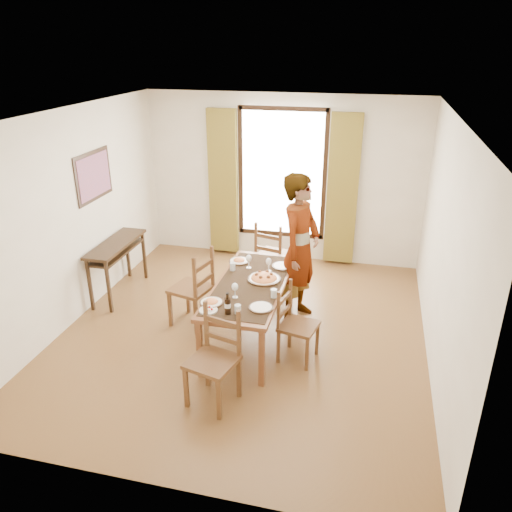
% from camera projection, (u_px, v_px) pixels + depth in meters
% --- Properties ---
extents(ground, '(5.00, 5.00, 0.00)m').
position_uv_depth(ground, '(244.00, 331.00, 6.40)').
color(ground, '#4F2A18').
rests_on(ground, ground).
extents(room_shell, '(4.60, 5.10, 2.74)m').
position_uv_depth(room_shell, '(245.00, 214.00, 5.90)').
color(room_shell, white).
rests_on(room_shell, ground).
extents(console_table, '(0.38, 1.20, 0.80)m').
position_uv_depth(console_table, '(116.00, 250.00, 7.10)').
color(console_table, '#2F200F').
rests_on(console_table, ground).
extents(dining_table, '(0.81, 1.90, 0.76)m').
position_uv_depth(dining_table, '(251.00, 288.00, 6.00)').
color(dining_table, brown).
rests_on(dining_table, ground).
extents(chair_west, '(0.57, 0.57, 1.06)m').
position_uv_depth(chair_west, '(193.00, 290.00, 6.39)').
color(chair_west, brown).
rests_on(chair_west, ground).
extents(chair_north, '(0.55, 0.55, 1.03)m').
position_uv_depth(chair_north, '(273.00, 256.00, 7.42)').
color(chair_north, brown).
rests_on(chair_north, ground).
extents(chair_south, '(0.55, 0.55, 1.02)m').
position_uv_depth(chair_south, '(214.00, 361.00, 5.01)').
color(chair_south, brown).
rests_on(chair_south, ground).
extents(chair_east, '(0.48, 0.48, 0.92)m').
position_uv_depth(chair_east, '(296.00, 326.00, 5.71)').
color(chair_east, brown).
rests_on(chair_east, ground).
extents(man, '(0.97, 0.86, 1.97)m').
position_uv_depth(man, '(300.00, 249.00, 6.36)').
color(man, gray).
rests_on(man, ground).
extents(plate_sw, '(0.27, 0.27, 0.05)m').
position_uv_depth(plate_sw, '(211.00, 301.00, 5.52)').
color(plate_sw, silver).
rests_on(plate_sw, dining_table).
extents(plate_se, '(0.27, 0.27, 0.05)m').
position_uv_depth(plate_se, '(261.00, 306.00, 5.41)').
color(plate_se, silver).
rests_on(plate_se, dining_table).
extents(plate_nw, '(0.27, 0.27, 0.05)m').
position_uv_depth(plate_nw, '(239.00, 260.00, 6.54)').
color(plate_nw, silver).
rests_on(plate_nw, dining_table).
extents(plate_ne, '(0.27, 0.27, 0.05)m').
position_uv_depth(plate_ne, '(283.00, 265.00, 6.40)').
color(plate_ne, silver).
rests_on(plate_ne, dining_table).
extents(pasta_platter, '(0.40, 0.40, 0.10)m').
position_uv_depth(pasta_platter, '(264.00, 276.00, 6.04)').
color(pasta_platter, red).
rests_on(pasta_platter, dining_table).
extents(caprese_plate, '(0.20, 0.20, 0.04)m').
position_uv_depth(caprese_plate, '(208.00, 309.00, 5.37)').
color(caprese_plate, silver).
rests_on(caprese_plate, dining_table).
extents(wine_glass_a, '(0.08, 0.08, 0.18)m').
position_uv_depth(wine_glass_a, '(235.00, 290.00, 5.61)').
color(wine_glass_a, white).
rests_on(wine_glass_a, dining_table).
extents(wine_glass_b, '(0.08, 0.08, 0.18)m').
position_uv_depth(wine_glass_b, '(269.00, 265.00, 6.25)').
color(wine_glass_b, white).
rests_on(wine_glass_b, dining_table).
extents(wine_glass_c, '(0.08, 0.08, 0.18)m').
position_uv_depth(wine_glass_c, '(249.00, 261.00, 6.34)').
color(wine_glass_c, white).
rests_on(wine_glass_c, dining_table).
extents(tumbler_a, '(0.07, 0.07, 0.10)m').
position_uv_depth(tumbler_a, '(274.00, 293.00, 5.64)').
color(tumbler_a, silver).
rests_on(tumbler_a, dining_table).
extents(tumbler_b, '(0.07, 0.07, 0.10)m').
position_uv_depth(tumbler_b, '(233.00, 266.00, 6.30)').
color(tumbler_b, silver).
rests_on(tumbler_b, dining_table).
extents(tumbler_c, '(0.07, 0.07, 0.10)m').
position_uv_depth(tumbler_c, '(238.00, 309.00, 5.31)').
color(tumbler_c, silver).
rests_on(tumbler_c, dining_table).
extents(wine_bottle, '(0.07, 0.07, 0.25)m').
position_uv_depth(wine_bottle, '(228.00, 303.00, 5.27)').
color(wine_bottle, black).
rests_on(wine_bottle, dining_table).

